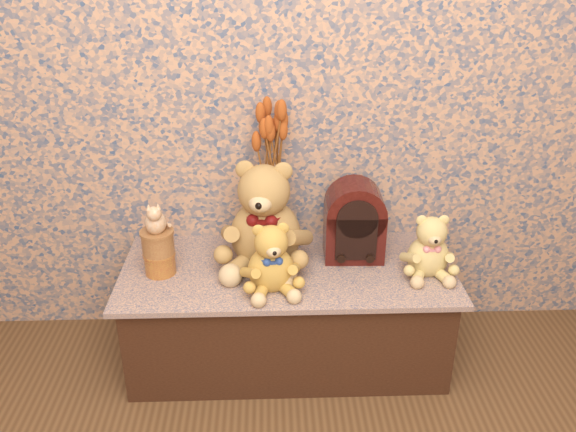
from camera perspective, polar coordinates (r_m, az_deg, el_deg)
name	(u,v)px	position (r m, az deg, el deg)	size (l,w,h in m)	color
display_shelf	(288,313)	(2.35, -0.04, -9.32)	(1.25, 0.56, 0.41)	navy
teddy_large	(265,209)	(2.18, -2.22, 0.70)	(0.35, 0.42, 0.44)	#A88441
teddy_medium	(271,253)	(2.05, -1.67, -3.61)	(0.22, 0.26, 0.27)	gold
teddy_small	(430,242)	(2.20, 13.53, -2.43)	(0.20, 0.24, 0.25)	tan
cathedral_radio	(354,220)	(2.25, 6.43, -0.39)	(0.22, 0.16, 0.31)	#3A0E0A
ceramic_vase	(270,227)	(2.33, -1.73, -1.05)	(0.11, 0.11, 0.18)	tan
dried_stalks	(269,150)	(2.20, -1.84, 6.43)	(0.24, 0.24, 0.47)	#AF4C1C
biscuit_tin_lower	(160,263)	(2.23, -12.25, -4.47)	(0.11, 0.11, 0.08)	gold
biscuit_tin_upper	(158,243)	(2.19, -12.46, -2.53)	(0.12, 0.12, 0.09)	tan
cat_figurine	(155,216)	(2.14, -12.73, 0.01)	(0.09, 0.10, 0.13)	silver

